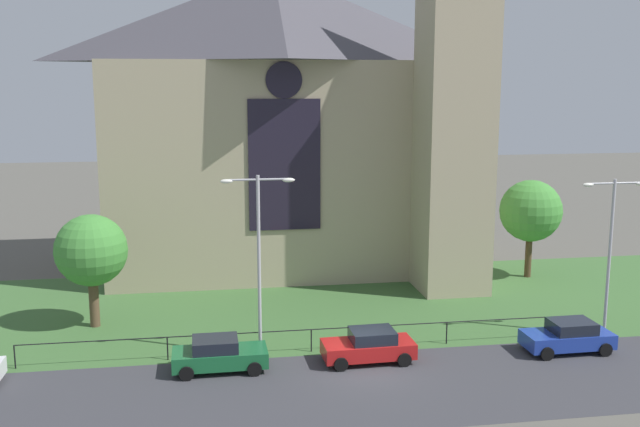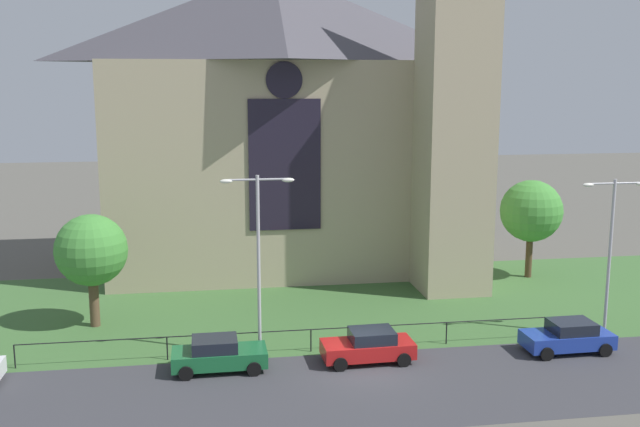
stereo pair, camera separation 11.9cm
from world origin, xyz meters
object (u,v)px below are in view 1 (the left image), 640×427
object	(u,v)px
streetlamp_near	(259,243)
parked_car_blue	(568,336)
tree_left_near	(91,251)
parked_car_green	(219,355)
streetlamp_far	(611,237)
church_building	(287,118)
parked_car_red	(369,346)
tree_right_far	(531,211)

from	to	relation	value
streetlamp_near	parked_car_blue	world-z (taller)	streetlamp_near
tree_left_near	parked_car_green	xyz separation A→B (m)	(6.34, -7.04, -3.33)
streetlamp_far	parked_car_green	distance (m)	19.99
streetlamp_near	tree_left_near	bearing A→B (deg)	146.38
streetlamp_far	church_building	bearing A→B (deg)	130.57
church_building	parked_car_red	distance (m)	20.60
parked_car_blue	parked_car_green	bearing A→B (deg)	-1.67
parked_car_green	parked_car_blue	distance (m)	16.54
parked_car_red	parked_car_green	bearing A→B (deg)	-1.54
church_building	tree_left_near	bearing A→B (deg)	-135.93
streetlamp_near	parked_car_red	distance (m)	6.94
parked_car_green	streetlamp_far	bearing A→B (deg)	3.96
tree_left_near	parked_car_blue	distance (m)	24.23
tree_left_near	streetlamp_far	world-z (taller)	streetlamp_far
tree_left_near	streetlamp_near	size ratio (longest dim) A/B	0.70
church_building	streetlamp_far	xyz separation A→B (m)	(14.27, -16.66, -5.15)
church_building	parked_car_green	world-z (taller)	church_building
tree_left_near	streetlamp_near	bearing A→B (deg)	-33.62
streetlamp_far	parked_car_blue	bearing A→B (deg)	-148.59
tree_left_near	streetlamp_far	bearing A→B (deg)	-12.08
tree_left_near	parked_car_blue	world-z (taller)	tree_left_near
parked_car_red	parked_car_blue	xyz separation A→B (m)	(9.68, -0.25, 0.00)
church_building	parked_car_red	xyz separation A→B (m)	(1.68, -18.19, -9.53)
church_building	parked_car_blue	world-z (taller)	church_building
streetlamp_far	parked_car_green	size ratio (longest dim) A/B	1.90
streetlamp_near	streetlamp_far	bearing A→B (deg)	-0.00
parked_car_red	parked_car_blue	bearing A→B (deg)	177.00
streetlamp_near	parked_car_green	size ratio (longest dim) A/B	2.03
parked_car_blue	parked_car_red	bearing A→B (deg)	-2.28
tree_right_far	tree_left_near	distance (m)	27.42
tree_right_far	parked_car_blue	distance (m)	14.09
tree_right_far	parked_car_blue	size ratio (longest dim) A/B	1.53
streetlamp_far	parked_car_red	world-z (taller)	streetlamp_far
church_building	parked_car_blue	size ratio (longest dim) A/B	6.15
church_building	streetlamp_near	world-z (taller)	church_building
tree_left_near	parked_car_red	distance (m)	15.32
tree_left_near	parked_car_red	size ratio (longest dim) A/B	1.41
parked_car_green	parked_car_red	bearing A→B (deg)	-0.54
tree_right_far	streetlamp_far	world-z (taller)	streetlamp_far
tree_right_far	parked_car_green	size ratio (longest dim) A/B	1.53
parked_car_red	streetlamp_near	bearing A→B (deg)	-18.86
parked_car_blue	church_building	bearing A→B (deg)	-59.17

